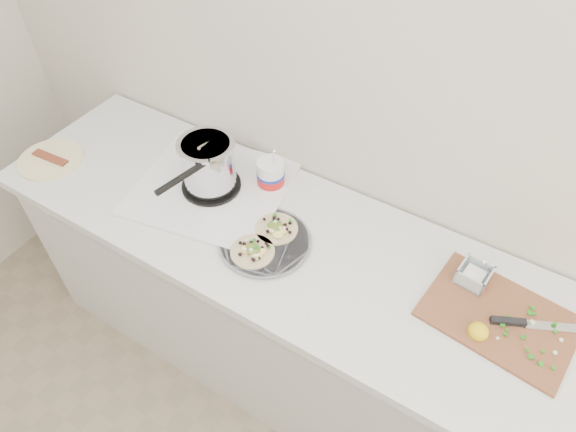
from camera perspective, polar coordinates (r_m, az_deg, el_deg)
The scene contains 6 objects.
counter at distance 2.09m, azimuth 2.43°, elevation -11.26°, with size 2.44×0.66×0.90m.
stove at distance 1.88m, azimuth -8.71°, elevation 4.86°, with size 0.62×0.59×0.26m.
taco_plate at distance 1.72m, azimuth -2.60°, elevation -2.65°, with size 0.32×0.32×0.04m.
tub at distance 1.88m, azimuth -1.89°, elevation 4.72°, with size 0.10×0.10×0.23m.
cutboard at distance 1.68m, azimuth 22.42°, elevation -9.85°, with size 0.46×0.34×0.07m.
bacon_plate at distance 2.24m, azimuth -24.85°, elevation 5.72°, with size 0.25×0.25×0.02m.
Camera 1 is at (0.51, 0.44, 2.23)m, focal length 32.00 mm.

